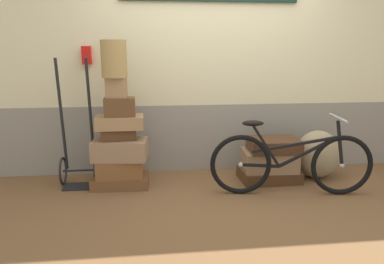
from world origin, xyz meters
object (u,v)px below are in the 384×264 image
(suitcase_3, at_px, (118,134))
(wicker_basket, at_px, (114,59))
(suitcase_1, at_px, (120,168))
(suitcase_6, at_px, (116,88))
(suitcase_8, at_px, (269,160))
(suitcase_7, at_px, (269,175))
(suitcase_2, at_px, (120,149))
(suitcase_5, at_px, (120,107))
(burlap_sack, at_px, (317,154))
(bicycle, at_px, (291,163))
(suitcase_9, at_px, (274,145))
(suitcase_4, at_px, (120,122))
(luggage_trolley, at_px, (79,157))
(suitcase_0, at_px, (121,181))

(suitcase_3, xyz_separation_m, wicker_basket, (-0.01, 0.01, 0.79))
(suitcase_1, bearing_deg, suitcase_6, 97.74)
(suitcase_6, height_order, suitcase_8, suitcase_6)
(suitcase_7, bearing_deg, suitcase_2, 178.89)
(suitcase_5, bearing_deg, suitcase_7, -0.96)
(suitcase_7, height_order, burlap_sack, burlap_sack)
(suitcase_5, xyz_separation_m, burlap_sack, (2.25, 0.04, -0.60))
(suitcase_5, distance_m, bicycle, 1.87)
(wicker_basket, relative_size, bicycle, 0.23)
(suitcase_6, distance_m, suitcase_9, 1.85)
(suitcase_6, bearing_deg, suitcase_4, 37.54)
(suitcase_9, height_order, bicycle, bicycle)
(suitcase_4, bearing_deg, suitcase_2, -106.44)
(suitcase_3, height_order, luggage_trolley, luggage_trolley)
(suitcase_5, height_order, suitcase_7, suitcase_5)
(luggage_trolley, bearing_deg, suitcase_0, -13.49)
(suitcase_9, bearing_deg, suitcase_7, 151.12)
(suitcase_1, bearing_deg, suitcase_8, 0.29)
(suitcase_8, distance_m, suitcase_9, 0.19)
(suitcase_8, height_order, wicker_basket, wicker_basket)
(suitcase_3, distance_m, burlap_sack, 2.30)
(bicycle, bearing_deg, suitcase_4, 165.80)
(suitcase_4, distance_m, wicker_basket, 0.66)
(suitcase_1, height_order, suitcase_9, suitcase_9)
(suitcase_4, height_order, bicycle, bicycle)
(suitcase_2, distance_m, suitcase_4, 0.30)
(luggage_trolley, bearing_deg, suitcase_3, -14.16)
(suitcase_1, relative_size, suitcase_5, 1.54)
(suitcase_1, bearing_deg, wicker_basket, 124.10)
(suitcase_8, distance_m, bicycle, 0.45)
(suitcase_7, distance_m, luggage_trolley, 2.16)
(suitcase_9, xyz_separation_m, luggage_trolley, (-2.17, 0.14, -0.11))
(suitcase_5, distance_m, suitcase_7, 1.85)
(wicker_basket, bearing_deg, burlap_sack, 0.59)
(suitcase_7, height_order, suitcase_8, suitcase_8)
(suitcase_0, height_order, suitcase_4, suitcase_4)
(suitcase_5, height_order, suitcase_8, suitcase_5)
(suitcase_1, relative_size, suitcase_6, 2.36)
(suitcase_6, relative_size, bicycle, 0.13)
(suitcase_1, height_order, suitcase_7, suitcase_1)
(suitcase_6, relative_size, suitcase_7, 0.32)
(suitcase_4, height_order, luggage_trolley, luggage_trolley)
(suitcase_1, relative_size, suitcase_4, 0.99)
(suitcase_2, distance_m, wicker_basket, 0.96)
(suitcase_5, xyz_separation_m, luggage_trolley, (-0.48, 0.12, -0.57))
(suitcase_1, distance_m, luggage_trolley, 0.48)
(suitcase_4, bearing_deg, bicycle, -15.45)
(suitcase_4, xyz_separation_m, burlap_sack, (2.26, 0.02, -0.44))
(suitcase_6, height_order, bicycle, suitcase_6)
(suitcase_0, distance_m, suitcase_3, 0.53)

